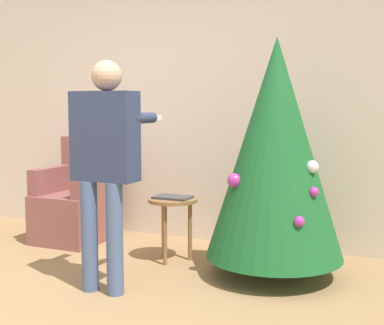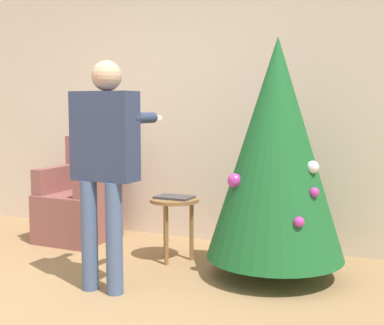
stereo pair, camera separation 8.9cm
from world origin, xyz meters
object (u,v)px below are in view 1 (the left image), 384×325
(christmas_tree, at_px, (275,149))
(armchair, at_px, (77,203))
(person_standing, at_px, (105,153))
(side_stool, at_px, (173,209))

(christmas_tree, relative_size, armchair, 1.82)
(person_standing, bearing_deg, side_stool, 82.78)
(armchair, height_order, side_stool, armchair)
(christmas_tree, bearing_deg, side_stool, 176.72)
(christmas_tree, relative_size, side_stool, 3.41)
(person_standing, xyz_separation_m, side_stool, (0.11, 0.86, -0.55))
(armchair, distance_m, person_standing, 1.68)
(christmas_tree, height_order, person_standing, christmas_tree)
(armchair, relative_size, side_stool, 1.87)
(christmas_tree, xyz_separation_m, armchair, (-2.10, 0.31, -0.64))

